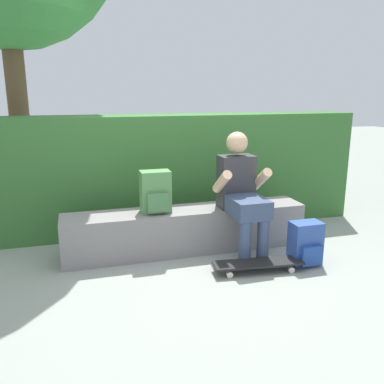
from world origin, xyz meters
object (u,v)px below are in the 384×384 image
(backpack_on_bench, at_px, (156,192))
(backpack_on_ground, at_px, (306,244))
(bench_main, at_px, (186,230))
(skateboard_near_person, at_px, (258,264))
(person_skater, at_px, (241,191))

(backpack_on_bench, bearing_deg, backpack_on_ground, -26.17)
(backpack_on_bench, distance_m, backpack_on_ground, 1.47)
(bench_main, xyz_separation_m, skateboard_near_person, (0.48, -0.66, -0.14))
(person_skater, xyz_separation_m, skateboard_near_person, (-0.02, -0.46, -0.55))
(person_skater, bearing_deg, skateboard_near_person, -92.22)
(bench_main, bearing_deg, backpack_on_bench, -178.23)
(skateboard_near_person, relative_size, backpack_on_ground, 2.04)
(person_skater, bearing_deg, backpack_on_bench, 166.31)
(backpack_on_bench, height_order, backpack_on_ground, backpack_on_bench)
(bench_main, bearing_deg, backpack_on_ground, -33.29)
(person_skater, height_order, backpack_on_bench, person_skater)
(person_skater, relative_size, backpack_on_ground, 2.94)
(skateboard_near_person, xyz_separation_m, backpack_on_bench, (-0.78, 0.65, 0.55))
(bench_main, height_order, person_skater, person_skater)
(bench_main, xyz_separation_m, person_skater, (0.49, -0.20, 0.42))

